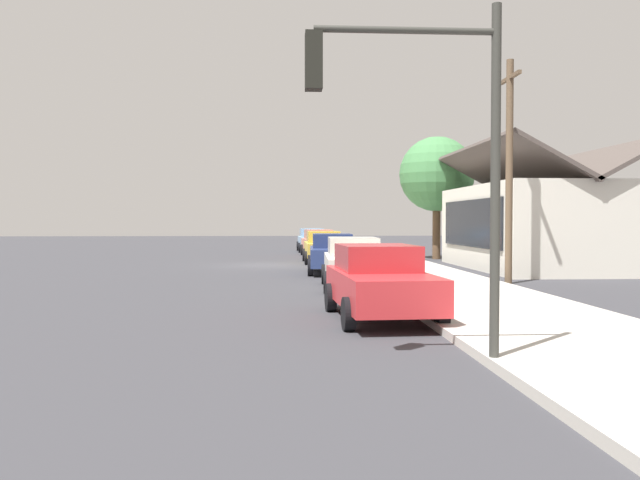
{
  "coord_description": "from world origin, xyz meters",
  "views": [
    {
      "loc": [
        31.04,
        0.53,
        2.12
      ],
      "look_at": [
        2.35,
        2.29,
        1.27
      ],
      "focal_mm": 36.48,
      "sensor_mm": 36.0,
      "label": 1
    }
  ],
  "objects_px": {
    "car_coral": "(319,243)",
    "utility_pole_wooden": "(509,167)",
    "car_ivory": "(353,262)",
    "fire_hydrant_red": "(390,269)",
    "car_cherry": "(380,281)",
    "car_mustard": "(324,247)",
    "shade_tree": "(437,175)",
    "traffic_light_main": "(422,124)",
    "car_skyblue": "(312,240)",
    "car_navy": "(332,253)"
  },
  "relations": [
    {
      "from": "car_mustard",
      "to": "shade_tree",
      "type": "relative_size",
      "value": 0.68
    },
    {
      "from": "utility_pole_wooden",
      "to": "fire_hydrant_red",
      "type": "bearing_deg",
      "value": -92.11
    },
    {
      "from": "car_navy",
      "to": "car_ivory",
      "type": "xyz_separation_m",
      "value": [
        5.99,
        0.19,
        0.0
      ]
    },
    {
      "from": "car_coral",
      "to": "car_mustard",
      "type": "distance_m",
      "value": 6.12
    },
    {
      "from": "car_mustard",
      "to": "car_ivory",
      "type": "distance_m",
      "value": 12.44
    },
    {
      "from": "car_coral",
      "to": "car_mustard",
      "type": "xyz_separation_m",
      "value": [
        6.12,
        -0.14,
        0.0
      ]
    },
    {
      "from": "fire_hydrant_red",
      "to": "utility_pole_wooden",
      "type": "bearing_deg",
      "value": 87.89
    },
    {
      "from": "traffic_light_main",
      "to": "car_ivory",
      "type": "bearing_deg",
      "value": 178.51
    },
    {
      "from": "car_skyblue",
      "to": "traffic_light_main",
      "type": "xyz_separation_m",
      "value": [
        35.63,
        -0.17,
        2.68
      ]
    },
    {
      "from": "car_ivory",
      "to": "utility_pole_wooden",
      "type": "xyz_separation_m",
      "value": [
        -1.09,
        5.37,
        3.11
      ]
    },
    {
      "from": "car_coral",
      "to": "utility_pole_wooden",
      "type": "height_order",
      "value": "utility_pole_wooden"
    },
    {
      "from": "car_ivory",
      "to": "shade_tree",
      "type": "bearing_deg",
      "value": 159.84
    },
    {
      "from": "car_ivory",
      "to": "car_cherry",
      "type": "bearing_deg",
      "value": 1.12
    },
    {
      "from": "car_skyblue",
      "to": "traffic_light_main",
      "type": "relative_size",
      "value": 0.92
    },
    {
      "from": "car_cherry",
      "to": "car_skyblue",
      "type": "bearing_deg",
      "value": 177.11
    },
    {
      "from": "car_coral",
      "to": "traffic_light_main",
      "type": "height_order",
      "value": "traffic_light_main"
    },
    {
      "from": "car_navy",
      "to": "car_cherry",
      "type": "relative_size",
      "value": 1.02
    },
    {
      "from": "car_coral",
      "to": "fire_hydrant_red",
      "type": "relative_size",
      "value": 6.71
    },
    {
      "from": "car_skyblue",
      "to": "shade_tree",
      "type": "distance_m",
      "value": 11.95
    },
    {
      "from": "car_navy",
      "to": "fire_hydrant_red",
      "type": "distance_m",
      "value": 5.01
    },
    {
      "from": "car_navy",
      "to": "car_ivory",
      "type": "distance_m",
      "value": 5.99
    },
    {
      "from": "utility_pole_wooden",
      "to": "fire_hydrant_red",
      "type": "height_order",
      "value": "utility_pole_wooden"
    },
    {
      "from": "car_navy",
      "to": "fire_hydrant_red",
      "type": "height_order",
      "value": "car_navy"
    },
    {
      "from": "car_cherry",
      "to": "car_ivory",
      "type": "bearing_deg",
      "value": 175.78
    },
    {
      "from": "car_skyblue",
      "to": "car_coral",
      "type": "height_order",
      "value": "same"
    },
    {
      "from": "car_navy",
      "to": "shade_tree",
      "type": "distance_m",
      "value": 11.92
    },
    {
      "from": "car_coral",
      "to": "car_cherry",
      "type": "xyz_separation_m",
      "value": [
        24.97,
        -0.18,
        -0.0
      ]
    },
    {
      "from": "shade_tree",
      "to": "car_mustard",
      "type": "bearing_deg",
      "value": -66.99
    },
    {
      "from": "shade_tree",
      "to": "utility_pole_wooden",
      "type": "xyz_separation_m",
      "value": [
        14.1,
        -0.97,
        -0.75
      ]
    },
    {
      "from": "car_mustard",
      "to": "car_ivory",
      "type": "bearing_deg",
      "value": 0.42
    },
    {
      "from": "car_ivory",
      "to": "shade_tree",
      "type": "distance_m",
      "value": 16.9
    },
    {
      "from": "car_skyblue",
      "to": "car_ivory",
      "type": "xyz_separation_m",
      "value": [
        24.47,
        0.12,
        -0.0
      ]
    },
    {
      "from": "car_navy",
      "to": "utility_pole_wooden",
      "type": "bearing_deg",
      "value": 51.07
    },
    {
      "from": "car_ivory",
      "to": "utility_pole_wooden",
      "type": "relative_size",
      "value": 0.63
    },
    {
      "from": "car_cherry",
      "to": "traffic_light_main",
      "type": "relative_size",
      "value": 0.86
    },
    {
      "from": "car_ivory",
      "to": "shade_tree",
      "type": "height_order",
      "value": "shade_tree"
    },
    {
      "from": "car_navy",
      "to": "shade_tree",
      "type": "height_order",
      "value": "shade_tree"
    },
    {
      "from": "car_mustard",
      "to": "fire_hydrant_red",
      "type": "distance_m",
      "value": 11.31
    },
    {
      "from": "car_cherry",
      "to": "utility_pole_wooden",
      "type": "relative_size",
      "value": 0.6
    },
    {
      "from": "car_mustard",
      "to": "car_ivory",
      "type": "relative_size",
      "value": 0.96
    },
    {
      "from": "car_navy",
      "to": "car_cherry",
      "type": "distance_m",
      "value": 12.4
    },
    {
      "from": "car_cherry",
      "to": "traffic_light_main",
      "type": "distance_m",
      "value": 5.46
    },
    {
      "from": "car_coral",
      "to": "car_ivory",
      "type": "distance_m",
      "value": 18.56
    },
    {
      "from": "car_navy",
      "to": "shade_tree",
      "type": "bearing_deg",
      "value": 147.11
    },
    {
      "from": "car_skyblue",
      "to": "utility_pole_wooden",
      "type": "relative_size",
      "value": 0.63
    },
    {
      "from": "shade_tree",
      "to": "utility_pole_wooden",
      "type": "height_order",
      "value": "utility_pole_wooden"
    },
    {
      "from": "car_coral",
      "to": "traffic_light_main",
      "type": "bearing_deg",
      "value": -3.77
    },
    {
      "from": "traffic_light_main",
      "to": "utility_pole_wooden",
      "type": "xyz_separation_m",
      "value": [
        -12.25,
        5.66,
        0.44
      ]
    },
    {
      "from": "fire_hydrant_red",
      "to": "car_cherry",
      "type": "bearing_deg",
      "value": -11.28
    },
    {
      "from": "car_skyblue",
      "to": "car_cherry",
      "type": "relative_size",
      "value": 1.06
    }
  ]
}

